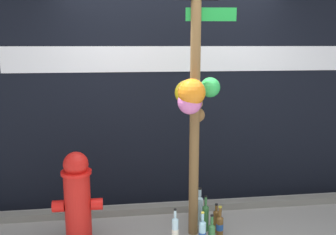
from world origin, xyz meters
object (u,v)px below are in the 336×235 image
bottle_5 (216,220)px  bottle_2 (199,209)px  bottle_3 (220,225)px  bottle_6 (175,233)px  memorial_post (194,83)px  bottle_4 (205,217)px  bottle_1 (195,209)px  bottle_7 (212,233)px  bottle_0 (202,234)px  fire_hydrant (77,198)px

bottle_5 → bottle_2: bearing=123.3°
bottle_3 → bottle_6: bearing=-160.9°
memorial_post → bottle_5: size_ratio=8.64×
bottle_3 → bottle_4: bearing=129.6°
bottle_1 → bottle_6: (-0.30, -0.56, 0.04)m
bottle_1 → bottle_7: bearing=-84.5°
bottle_4 → bottle_6: bearing=-140.2°
bottle_6 → bottle_5: bearing=28.7°
bottle_0 → bottle_7: size_ratio=1.18×
bottle_7 → bottle_0: bearing=-157.1°
memorial_post → bottle_5: 1.43m
bottle_2 → bottle_6: size_ratio=1.02×
bottle_0 → bottle_1: (0.05, 0.59, -0.02)m
bottle_2 → bottle_5: (0.13, -0.20, -0.04)m
fire_hydrant → bottle_3: 1.43m
bottle_0 → bottle_4: size_ratio=0.96×
bottle_2 → bottle_1: bearing=105.9°
bottle_2 → bottle_3: 0.33m
bottle_0 → bottle_1: bearing=85.3°
bottle_5 → bottle_7: bottle_7 is taller
bottle_0 → bottle_7: 0.11m
bottle_4 → bottle_0: bearing=-108.0°
memorial_post → bottle_6: (-0.21, -0.25, -1.38)m
bottle_7 → bottle_4: bearing=88.5°
bottle_2 → bottle_4: size_ratio=1.06×
memorial_post → bottle_6: 1.42m
memorial_post → bottle_3: size_ratio=8.27×
memorial_post → bottle_2: bearing=59.8°
memorial_post → bottle_2: memorial_post is taller
fire_hydrant → bottle_3: size_ratio=2.84×
fire_hydrant → bottle_3: fire_hydrant is taller
bottle_1 → bottle_3: 0.43m
bottle_2 → bottle_6: (-0.33, -0.45, -0.01)m
fire_hydrant → bottle_2: fire_hydrant is taller
fire_hydrant → bottle_1: size_ratio=2.66×
bottle_0 → bottle_2: (0.08, 0.48, 0.03)m
memorial_post → bottle_4: memorial_post is taller
bottle_0 → bottle_4: bottle_4 is taller
bottle_2 → memorial_post: bearing=-120.2°
memorial_post → bottle_1: memorial_post is taller
fire_hydrant → bottle_5: bearing=0.6°
fire_hydrant → bottle_6: 0.98m
bottle_0 → bottle_2: bearing=80.7°
fire_hydrant → bottle_0: fire_hydrant is taller
fire_hydrant → bottle_5: size_ratio=2.97×
bottle_0 → bottle_5: bearing=53.9°
bottle_5 → memorial_post: bearing=-178.4°
bottle_0 → bottle_2: bottle_2 is taller
bottle_2 → bottle_4: bottle_2 is taller
bottle_0 → bottle_4: bearing=72.0°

